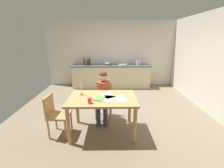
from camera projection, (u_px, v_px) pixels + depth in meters
name	position (u px, v px, depth m)	size (l,w,h in m)	color
ground_plane	(112.00, 113.00, 3.94)	(5.20, 5.20, 0.04)	#7A6B56
wall_back	(111.00, 54.00, 6.03)	(5.20, 0.12, 2.60)	silver
wall_right	(218.00, 64.00, 3.58)	(0.12, 5.20, 2.60)	silver
kitchen_counter	(111.00, 76.00, 5.94)	(3.09, 0.64, 0.90)	beige
dining_table	(102.00, 103.00, 2.93)	(1.33, 0.86, 0.79)	tan
chair_at_table	(104.00, 99.00, 3.62)	(0.43, 0.43, 0.86)	tan
person_seated	(103.00, 93.00, 3.42)	(0.34, 0.61, 1.19)	brown
chair_side_empty	(56.00, 114.00, 2.92)	(0.43, 0.43, 0.85)	tan
coffee_mug	(90.00, 100.00, 2.61)	(0.11, 0.07, 0.11)	#D84C3F
candlestick	(81.00, 91.00, 2.99)	(0.06, 0.06, 0.28)	gold
book_magazine	(100.00, 98.00, 2.82)	(0.16, 0.26, 0.02)	#58A64A
paper_letter	(120.00, 98.00, 2.85)	(0.21, 0.30, 0.00)	white
paper_bill	(108.00, 98.00, 2.85)	(0.21, 0.30, 0.00)	white
paper_envelope	(108.00, 96.00, 2.97)	(0.21, 0.30, 0.00)	white
sink_unit	(123.00, 64.00, 5.81)	(0.36, 0.36, 0.24)	#B2B7BC
bottle_oil	(84.00, 62.00, 5.76)	(0.08, 0.08, 0.31)	#593319
bottle_vinegar	(87.00, 62.00, 5.78)	(0.06, 0.06, 0.26)	#593319
bottle_wine_red	(89.00, 62.00, 5.77)	(0.08, 0.08, 0.29)	black
mixing_bowl	(107.00, 64.00, 5.83)	(0.22, 0.22, 0.10)	#668C99
stovetop_kettle	(138.00, 63.00, 5.79)	(0.18, 0.18, 0.22)	#B7BABF
wine_glass_near_sink	(113.00, 62.00, 5.92)	(0.07, 0.07, 0.15)	silver
wine_glass_by_kettle	(110.00, 62.00, 5.92)	(0.07, 0.07, 0.15)	silver
wine_glass_back_left	(108.00, 62.00, 5.92)	(0.07, 0.07, 0.15)	silver
wine_glass_back_right	(104.00, 62.00, 5.92)	(0.07, 0.07, 0.15)	silver
teacup_on_counter	(111.00, 64.00, 5.65)	(0.11, 0.07, 0.10)	#33598C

